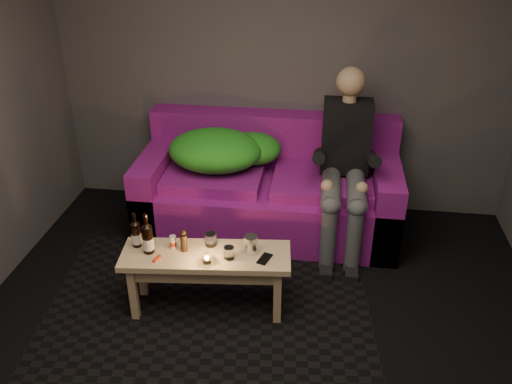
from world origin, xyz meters
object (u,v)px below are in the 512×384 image
Objects in this scene: sofa at (269,190)px; beer_bottle_b at (148,238)px; coffee_table at (206,264)px; beer_bottle_a at (136,234)px; person at (345,160)px; steel_cup at (251,245)px.

sofa is 1.42m from beer_bottle_b.
beer_bottle_b is at bearing -119.30° from sofa.
coffee_table is 0.52m from beer_bottle_a.
person reaches higher than steel_cup.
sofa is 1.15m from steel_cup.
beer_bottle_b is at bearing -172.70° from steel_cup.
sofa is at bearing 60.70° from beer_bottle_b.
person is 1.69m from beer_bottle_b.
person is 1.23× the size of coffee_table.
coffee_table is 0.43m from beer_bottle_b.
coffee_table is at bearing -169.61° from steel_cup.
beer_bottle_b is at bearing -30.78° from beer_bottle_a.
person is at bearing 56.89° from steel_cup.
beer_bottle_a is at bearing -178.11° from steel_cup.
sofa is 0.77m from person.
beer_bottle_b is at bearing -175.17° from coffee_table.
sofa is 1.23m from coffee_table.
steel_cup is at bearing -123.11° from person.
steel_cup is (0.79, 0.03, -0.03)m from beer_bottle_a.
beer_bottle_b is 2.35× the size of steel_cup.
coffee_table is at bearing -104.17° from sofa.
person is (0.63, -0.18, 0.42)m from sofa.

